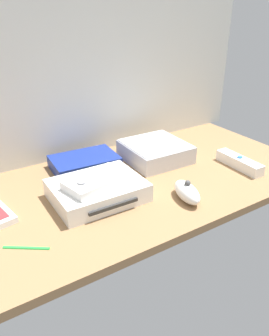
% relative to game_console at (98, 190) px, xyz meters
% --- Properties ---
extents(ground_plane, '(1.00, 0.48, 0.02)m').
position_rel_game_console_xyz_m(ground_plane, '(0.12, 0.02, -0.03)').
color(ground_plane, '#936D47').
rests_on(ground_plane, ground).
extents(back_wall, '(1.10, 0.01, 0.64)m').
position_rel_game_console_xyz_m(back_wall, '(0.12, 0.27, 0.30)').
color(back_wall, silver).
rests_on(back_wall, ground).
extents(game_console, '(0.21, 0.17, 0.04)m').
position_rel_game_console_xyz_m(game_console, '(0.00, 0.00, 0.00)').
color(game_console, white).
rests_on(game_console, ground_plane).
extents(mini_computer, '(0.18, 0.18, 0.05)m').
position_rel_game_console_xyz_m(mini_computer, '(0.24, 0.11, 0.00)').
color(mini_computer, silver).
rests_on(mini_computer, ground_plane).
extents(network_router, '(0.19, 0.13, 0.03)m').
position_rel_game_console_xyz_m(network_router, '(0.04, 0.17, -0.00)').
color(network_router, navy).
rests_on(network_router, ground_plane).
extents(remote_wand, '(0.04, 0.15, 0.03)m').
position_rel_game_console_xyz_m(remote_wand, '(0.41, -0.06, -0.01)').
color(remote_wand, white).
rests_on(remote_wand, ground_plane).
extents(remote_nunchuk, '(0.07, 0.11, 0.05)m').
position_rel_game_console_xyz_m(remote_nunchuk, '(0.18, -0.12, -0.00)').
color(remote_nunchuk, white).
rests_on(remote_nunchuk, ground_plane).
extents(remote_classic_pad, '(0.16, 0.11, 0.02)m').
position_rel_game_console_xyz_m(remote_classic_pad, '(-0.01, -0.01, 0.03)').
color(remote_classic_pad, white).
rests_on(remote_classic_pad, game_console).
extents(stylus_pen, '(0.08, 0.06, 0.01)m').
position_rel_game_console_xyz_m(stylus_pen, '(-0.20, -0.09, -0.02)').
color(stylus_pen, green).
rests_on(stylus_pen, ground_plane).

